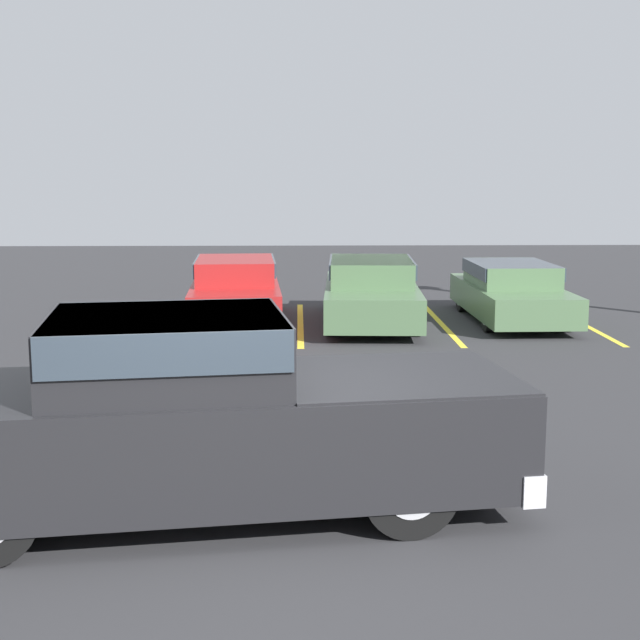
{
  "coord_description": "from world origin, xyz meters",
  "views": [
    {
      "loc": [
        0.42,
        -7.18,
        3.01
      ],
      "look_at": [
        0.72,
        4.95,
        1.0
      ],
      "focal_mm": 50.0,
      "sensor_mm": 36.0,
      "label": 1
    }
  ],
  "objects_px": {
    "pickup_truck": "(203,416)",
    "parked_sedan_c": "(511,290)",
    "parked_sedan_a": "(235,289)",
    "parked_sedan_b": "(371,290)",
    "wheel_stop_curb": "(365,298)"
  },
  "relations": [
    {
      "from": "pickup_truck",
      "to": "parked_sedan_b",
      "type": "xyz_separation_m",
      "value": [
        2.31,
        10.1,
        -0.2
      ]
    },
    {
      "from": "pickup_truck",
      "to": "parked_sedan_a",
      "type": "xyz_separation_m",
      "value": [
        -0.42,
        10.21,
        -0.2
      ]
    },
    {
      "from": "pickup_truck",
      "to": "wheel_stop_curb",
      "type": "distance_m",
      "value": 13.58
    },
    {
      "from": "parked_sedan_a",
      "to": "wheel_stop_curb",
      "type": "xyz_separation_m",
      "value": [
        2.86,
        3.12,
        -0.62
      ]
    },
    {
      "from": "pickup_truck",
      "to": "wheel_stop_curb",
      "type": "bearing_deg",
      "value": 71.6
    },
    {
      "from": "parked_sedan_c",
      "to": "parked_sedan_a",
      "type": "bearing_deg",
      "value": -89.44
    },
    {
      "from": "wheel_stop_curb",
      "to": "parked_sedan_b",
      "type": "bearing_deg",
      "value": -92.26
    },
    {
      "from": "parked_sedan_a",
      "to": "parked_sedan_b",
      "type": "distance_m",
      "value": 2.74
    },
    {
      "from": "parked_sedan_b",
      "to": "wheel_stop_curb",
      "type": "height_order",
      "value": "parked_sedan_b"
    },
    {
      "from": "pickup_truck",
      "to": "parked_sedan_c",
      "type": "height_order",
      "value": "pickup_truck"
    },
    {
      "from": "pickup_truck",
      "to": "parked_sedan_a",
      "type": "distance_m",
      "value": 10.22
    },
    {
      "from": "pickup_truck",
      "to": "parked_sedan_a",
      "type": "bearing_deg",
      "value": 84.33
    },
    {
      "from": "pickup_truck",
      "to": "parked_sedan_c",
      "type": "bearing_deg",
      "value": 55.23
    },
    {
      "from": "parked_sedan_c",
      "to": "pickup_truck",
      "type": "bearing_deg",
      "value": -27.6
    },
    {
      "from": "parked_sedan_a",
      "to": "parked_sedan_c",
      "type": "bearing_deg",
      "value": 88.14
    }
  ]
}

